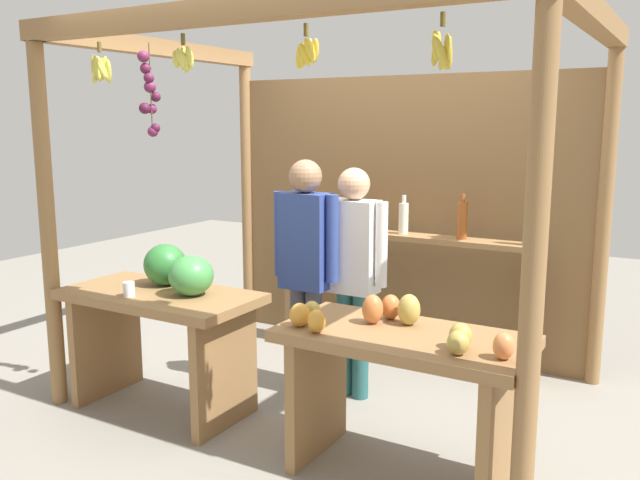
{
  "coord_description": "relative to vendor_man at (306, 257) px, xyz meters",
  "views": [
    {
      "loc": [
        2.08,
        -3.8,
        1.83
      ],
      "look_at": [
        0.0,
        -0.21,
        1.1
      ],
      "focal_mm": 37.34,
      "sensor_mm": 36.0,
      "label": 1
    }
  ],
  "objects": [
    {
      "name": "fruit_counter_left",
      "position": [
        -0.66,
        -0.63,
        -0.3
      ],
      "size": [
        1.27,
        0.64,
        1.05
      ],
      "color": "olive",
      "rests_on": "ground"
    },
    {
      "name": "vendor_man",
      "position": [
        0.0,
        0.0,
        0.0
      ],
      "size": [
        0.48,
        0.22,
        1.6
      ],
      "rotation": [
        0.0,
        0.0,
        0.02
      ],
      "color": "#484A56",
      "rests_on": "ground"
    },
    {
      "name": "ground_plane",
      "position": [
        0.15,
        0.14,
        -0.96
      ],
      "size": [
        12.0,
        12.0,
        0.0
      ],
      "primitive_type": "plane",
      "color": "gray",
      "rests_on": "ground"
    },
    {
      "name": "market_stall",
      "position": [
        0.14,
        0.63,
        0.47
      ],
      "size": [
        3.13,
        2.24,
        2.43
      ],
      "color": "olive",
      "rests_on": "ground"
    },
    {
      "name": "fruit_counter_right",
      "position": [
        0.97,
        -0.66,
        -0.37
      ],
      "size": [
        1.27,
        0.64,
        0.95
      ],
      "color": "olive",
      "rests_on": "ground"
    },
    {
      "name": "vendor_woman",
      "position": [
        0.28,
        0.14,
        -0.04
      ],
      "size": [
        0.48,
        0.21,
        1.55
      ],
      "rotation": [
        0.0,
        0.0,
        -0.06
      ],
      "color": "#265C5B",
      "rests_on": "ground"
    },
    {
      "name": "bottle_shelf_unit",
      "position": [
        0.28,
        0.94,
        -0.17
      ],
      "size": [
        2.01,
        0.22,
        1.35
      ],
      "color": "olive",
      "rests_on": "ground"
    }
  ]
}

